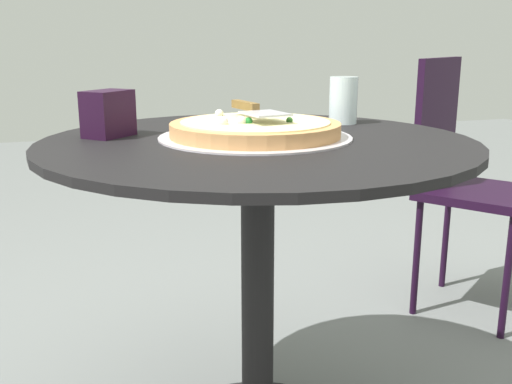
% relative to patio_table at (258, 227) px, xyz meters
% --- Properties ---
extents(patio_table, '(0.94, 0.94, 0.76)m').
position_rel_patio_table_xyz_m(patio_table, '(0.00, 0.00, 0.00)').
color(patio_table, black).
rests_on(patio_table, ground).
extents(pizza_on_tray, '(0.42, 0.42, 0.05)m').
position_rel_patio_table_xyz_m(pizza_on_tray, '(0.02, -0.00, 0.22)').
color(pizza_on_tray, silver).
rests_on(pizza_on_tray, patio_table).
extents(pizza_server, '(0.22, 0.09, 0.02)m').
position_rel_patio_table_xyz_m(pizza_server, '(0.04, -0.00, 0.26)').
color(pizza_server, silver).
rests_on(pizza_server, pizza_on_tray).
extents(drinking_cup, '(0.07, 0.07, 0.12)m').
position_rel_patio_table_xyz_m(drinking_cup, '(0.17, -0.29, 0.26)').
color(drinking_cup, white).
rests_on(drinking_cup, patio_table).
extents(napkin_dispenser, '(0.12, 0.12, 0.10)m').
position_rel_patio_table_xyz_m(napkin_dispenser, '(0.14, 0.30, 0.25)').
color(napkin_dispenser, black).
rests_on(napkin_dispenser, patio_table).
extents(patio_chair_far, '(0.51, 0.51, 0.91)m').
position_rel_patio_table_xyz_m(patio_chair_far, '(0.53, -0.93, -0.03)').
color(patio_chair_far, black).
rests_on(patio_chair_far, ground).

